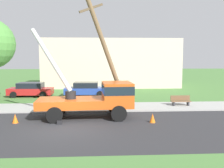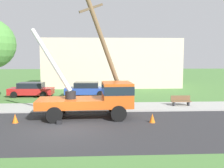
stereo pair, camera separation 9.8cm
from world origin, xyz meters
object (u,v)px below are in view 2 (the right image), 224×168
Objects in this scene: leaning_utility_pole at (107,53)px; parked_sedan_blue at (86,89)px; parked_sedan_red at (31,89)px; traffic_cone_ahead at (152,118)px; traffic_cone_behind at (15,118)px; utility_truck at (98,97)px; park_bench at (181,101)px.

parked_sedan_blue is at bearing 103.50° from leaning_utility_pole.
traffic_cone_ahead is at bearing -47.14° from parked_sedan_red.
parked_sedan_blue reaches higher than traffic_cone_behind.
utility_truck reaches higher than traffic_cone_behind.
leaning_utility_pole is 1.91× the size of parked_sedan_red.
utility_truck reaches higher than parked_sedan_blue.
leaning_utility_pole reaches higher than traffic_cone_ahead.
parked_sedan_red reaches higher than traffic_cone_behind.
leaning_utility_pole is at bearing 129.81° from traffic_cone_ahead.
leaning_utility_pole is 11.42m from parked_sedan_red.
leaning_utility_pole reaches higher than traffic_cone_behind.
parked_sedan_red is 2.78× the size of park_bench.
parked_sedan_blue is (5.65, 0.04, 0.00)m from parked_sedan_red.
traffic_cone_ahead is (2.69, -3.23, -4.07)m from leaning_utility_pole.
traffic_cone_behind is 11.37m from parked_sedan_blue.
park_bench is at bearing 15.07° from leaning_utility_pole.
utility_truck is 11.70m from parked_sedan_red.
utility_truck is 0.81× the size of leaning_utility_pole.
parked_sedan_red and parked_sedan_blue have the same top height.
traffic_cone_behind is (-8.43, 0.37, 0.00)m from traffic_cone_ahead.
park_bench is (13.60, -6.14, -0.25)m from parked_sedan_red.
parked_sedan_red is (-1.79, 10.65, 0.43)m from traffic_cone_behind.
utility_truck is 1.55× the size of parked_sedan_red.
parked_sedan_blue is at bearing 112.47° from traffic_cone_ahead.
park_bench is at bearing -24.32° from parked_sedan_red.
leaning_utility_pole is at bearing 68.25° from utility_truck.
parked_sedan_red is 14.92m from park_bench.
leaning_utility_pole is (0.67, 1.68, 2.94)m from utility_truck.
parked_sedan_red is at bearing 134.04° from leaning_utility_pole.
parked_sedan_blue is 10.08m from park_bench.
parked_sedan_red is at bearing 99.52° from traffic_cone_behind.
leaning_utility_pole is at bearing -45.96° from parked_sedan_red.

